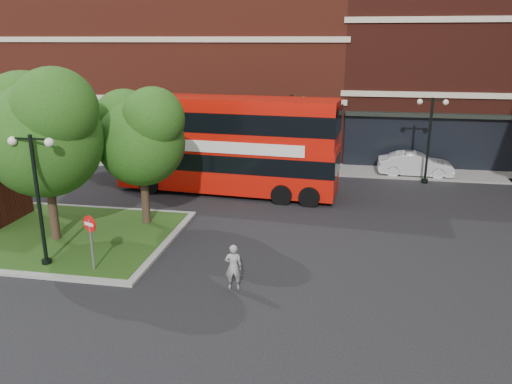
% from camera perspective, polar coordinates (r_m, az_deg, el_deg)
% --- Properties ---
extents(ground, '(120.00, 120.00, 0.00)m').
position_cam_1_polar(ground, '(17.97, -7.90, -10.06)').
color(ground, black).
rests_on(ground, ground).
extents(pavement_far, '(44.00, 3.00, 0.12)m').
position_cam_1_polar(pavement_far, '(33.08, 0.84, 2.93)').
color(pavement_far, slate).
rests_on(pavement_far, ground).
extents(terrace_far_left, '(26.00, 12.00, 14.00)m').
position_cam_1_polar(terrace_far_left, '(41.33, -8.75, 15.31)').
color(terrace_far_left, maroon).
rests_on(terrace_far_left, ground).
extents(terrace_far_right, '(18.00, 12.00, 16.00)m').
position_cam_1_polar(terrace_far_right, '(40.13, 23.77, 15.50)').
color(terrace_far_right, '#471911').
rests_on(terrace_far_right, ground).
extents(traffic_island, '(12.60, 7.60, 0.15)m').
position_cam_1_polar(traffic_island, '(23.85, -24.27, -4.31)').
color(traffic_island, gray).
rests_on(traffic_island, ground).
extents(tree_island_west, '(5.40, 4.71, 7.21)m').
position_cam_1_polar(tree_island_west, '(21.55, -23.31, 6.74)').
color(tree_island_west, '#2D2116').
rests_on(tree_island_west, ground).
extents(tree_island_east, '(4.46, 3.90, 6.29)m').
position_cam_1_polar(tree_island_east, '(22.38, -13.16, 6.58)').
color(tree_island_east, '#2D2116').
rests_on(tree_island_east, ground).
extents(lamp_island, '(1.72, 0.36, 5.00)m').
position_cam_1_polar(lamp_island, '(19.45, -23.68, -0.28)').
color(lamp_island, black).
rests_on(lamp_island, ground).
extents(lamp_far_left, '(1.72, 0.36, 5.00)m').
position_cam_1_polar(lamp_far_left, '(30.29, 4.00, 6.93)').
color(lamp_far_left, black).
rests_on(lamp_far_left, ground).
extents(lamp_far_right, '(1.72, 0.36, 5.00)m').
position_cam_1_polar(lamp_far_right, '(30.51, 19.19, 6.10)').
color(lamp_far_right, black).
rests_on(lamp_far_right, ground).
extents(bus, '(12.14, 3.64, 4.57)m').
position_cam_1_polar(bus, '(27.05, -3.39, 6.08)').
color(bus, red).
rests_on(bus, ground).
extents(woman, '(0.65, 0.48, 1.61)m').
position_cam_1_polar(woman, '(16.99, -2.60, -8.55)').
color(woman, gray).
rests_on(woman, ground).
extents(car_silver, '(4.03, 2.06, 1.31)m').
position_cam_1_polar(car_silver, '(31.87, -6.51, 3.38)').
color(car_silver, '#A6A8AD').
rests_on(car_silver, ground).
extents(car_white, '(4.53, 1.66, 1.48)m').
position_cam_1_polar(car_white, '(32.32, 17.74, 3.02)').
color(car_white, silver).
rests_on(car_white, ground).
extents(no_entry_sign, '(0.58, 0.29, 2.22)m').
position_cam_1_polar(no_entry_sign, '(18.67, -18.40, -4.43)').
color(no_entry_sign, slate).
rests_on(no_entry_sign, ground).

